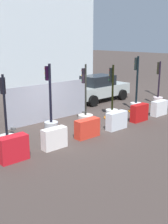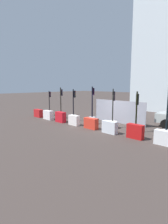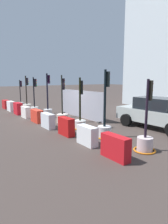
{
  "view_description": "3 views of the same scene",
  "coord_description": "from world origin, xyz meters",
  "px_view_note": "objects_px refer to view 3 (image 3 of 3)",
  "views": [
    {
      "loc": [
        -7.65,
        -9.61,
        4.14
      ],
      "look_at": [
        0.56,
        -0.36,
        0.85
      ],
      "focal_mm": 45.02,
      "sensor_mm": 36.0,
      "label": 1
    },
    {
      "loc": [
        8.67,
        -10.97,
        3.24
      ],
      "look_at": [
        -2.37,
        0.5,
        0.82
      ],
      "focal_mm": 28.74,
      "sensor_mm": 36.0,
      "label": 2
    },
    {
      "loc": [
        11.61,
        -5.96,
        2.76
      ],
      "look_at": [
        2.75,
        0.5,
        0.87
      ],
      "focal_mm": 31.37,
      "sensor_mm": 36.0,
      "label": 3
    }
  ],
  "objects_px": {
    "construction_barrier_0": "(6,104)",
    "car_silver_hatchback": "(156,113)",
    "traffic_light_0": "(21,103)",
    "construction_barrier_3": "(26,112)",
    "traffic_light_6": "(105,126)",
    "construction_barrier_5": "(48,121)",
    "construction_barrier_2": "(18,109)",
    "construction_barrier_7": "(87,135)",
    "traffic_light_5": "(80,121)",
    "traffic_light_1": "(27,105)",
    "construction_barrier_1": "(11,106)",
    "construction_barrier_6": "(66,126)",
    "traffic_light_2": "(35,108)",
    "traffic_light_4": "(62,115)",
    "traffic_light_7": "(145,139)",
    "construction_barrier_8": "(115,147)",
    "construction_barrier_4": "(37,116)"
  },
  "relations": [
    {
      "from": "construction_barrier_0",
      "to": "car_silver_hatchback",
      "type": "relative_size",
      "value": 0.23
    },
    {
      "from": "traffic_light_0",
      "to": "construction_barrier_3",
      "type": "bearing_deg",
      "value": -14.89
    },
    {
      "from": "traffic_light_6",
      "to": "construction_barrier_5",
      "type": "height_order",
      "value": "traffic_light_6"
    },
    {
      "from": "construction_barrier_2",
      "to": "construction_barrier_7",
      "type": "height_order",
      "value": "construction_barrier_2"
    },
    {
      "from": "traffic_light_5",
      "to": "traffic_light_6",
      "type": "relative_size",
      "value": 0.89
    },
    {
      "from": "traffic_light_1",
      "to": "construction_barrier_3",
      "type": "relative_size",
      "value": 2.99
    },
    {
      "from": "construction_barrier_1",
      "to": "construction_barrier_6",
      "type": "distance_m",
      "value": 8.93
    },
    {
      "from": "construction_barrier_0",
      "to": "construction_barrier_5",
      "type": "height_order",
      "value": "construction_barrier_5"
    },
    {
      "from": "traffic_light_2",
      "to": "construction_barrier_3",
      "type": "distance_m",
      "value": 1.81
    },
    {
      "from": "traffic_light_4",
      "to": "traffic_light_7",
      "type": "xyz_separation_m",
      "value": [
        6.16,
        0.09,
        -0.0
      ]
    },
    {
      "from": "traffic_light_0",
      "to": "traffic_light_2",
      "type": "bearing_deg",
      "value": -3.23
    },
    {
      "from": "construction_barrier_5",
      "to": "construction_barrier_8",
      "type": "distance_m",
      "value": 5.29
    },
    {
      "from": "traffic_light_7",
      "to": "traffic_light_6",
      "type": "bearing_deg",
      "value": -178.62
    },
    {
      "from": "traffic_light_7",
      "to": "construction_barrier_3",
      "type": "relative_size",
      "value": 2.74
    },
    {
      "from": "traffic_light_4",
      "to": "construction_barrier_6",
      "type": "bearing_deg",
      "value": -26.22
    },
    {
      "from": "traffic_light_6",
      "to": "construction_barrier_8",
      "type": "relative_size",
      "value": 2.74
    },
    {
      "from": "traffic_light_2",
      "to": "construction_barrier_0",
      "type": "distance_m",
      "value": 4.14
    },
    {
      "from": "traffic_light_5",
      "to": "construction_barrier_2",
      "type": "distance_m",
      "value": 6.58
    },
    {
      "from": "traffic_light_5",
      "to": "construction_barrier_4",
      "type": "bearing_deg",
      "value": -156.1
    },
    {
      "from": "traffic_light_6",
      "to": "car_silver_hatchback",
      "type": "bearing_deg",
      "value": 83.09
    },
    {
      "from": "construction_barrier_0",
      "to": "construction_barrier_1",
      "type": "relative_size",
      "value": 0.95
    },
    {
      "from": "construction_barrier_8",
      "to": "construction_barrier_6",
      "type": "bearing_deg",
      "value": 178.23
    },
    {
      "from": "traffic_light_7",
      "to": "car_silver_hatchback",
      "type": "distance_m",
      "value": 3.89
    },
    {
      "from": "traffic_light_1",
      "to": "car_silver_hatchback",
      "type": "relative_size",
      "value": 0.65
    },
    {
      "from": "construction_barrier_0",
      "to": "construction_barrier_4",
      "type": "distance_m",
      "value": 7.1
    },
    {
      "from": "construction_barrier_4",
      "to": "construction_barrier_5",
      "type": "relative_size",
      "value": 1.05
    },
    {
      "from": "traffic_light_5",
      "to": "construction_barrier_4",
      "type": "xyz_separation_m",
      "value": [
        -2.94,
        -1.3,
        -0.03
      ]
    },
    {
      "from": "traffic_light_5",
      "to": "traffic_light_6",
      "type": "distance_m",
      "value": 2.01
    },
    {
      "from": "traffic_light_1",
      "to": "construction_barrier_6",
      "type": "distance_m",
      "value": 8.65
    },
    {
      "from": "traffic_light_1",
      "to": "construction_barrier_6",
      "type": "relative_size",
      "value": 2.93
    },
    {
      "from": "traffic_light_1",
      "to": "construction_barrier_2",
      "type": "bearing_deg",
      "value": -39.97
    },
    {
      "from": "traffic_light_0",
      "to": "construction_barrier_2",
      "type": "relative_size",
      "value": 2.57
    },
    {
      "from": "construction_barrier_2",
      "to": "construction_barrier_5",
      "type": "xyz_separation_m",
      "value": [
        5.26,
        -0.01,
        -0.04
      ]
    },
    {
      "from": "construction_barrier_3",
      "to": "construction_barrier_7",
      "type": "relative_size",
      "value": 0.96
    },
    {
      "from": "traffic_light_2",
      "to": "construction_barrier_2",
      "type": "distance_m",
      "value": 1.25
    },
    {
      "from": "construction_barrier_2",
      "to": "construction_barrier_4",
      "type": "bearing_deg",
      "value": 1.2
    },
    {
      "from": "traffic_light_4",
      "to": "construction_barrier_1",
      "type": "bearing_deg",
      "value": -168.01
    },
    {
      "from": "traffic_light_6",
      "to": "car_silver_hatchback",
      "type": "height_order",
      "value": "traffic_light_6"
    },
    {
      "from": "traffic_light_7",
      "to": "construction_barrier_4",
      "type": "height_order",
      "value": "traffic_light_7"
    },
    {
      "from": "construction_barrier_4",
      "to": "construction_barrier_7",
      "type": "bearing_deg",
      "value": -0.02
    },
    {
      "from": "traffic_light_1",
      "to": "construction_barrier_3",
      "type": "bearing_deg",
      "value": -21.34
    },
    {
      "from": "traffic_light_4",
      "to": "construction_barrier_8",
      "type": "relative_size",
      "value": 2.57
    },
    {
      "from": "traffic_light_1",
      "to": "construction_barrier_2",
      "type": "height_order",
      "value": "traffic_light_1"
    },
    {
      "from": "traffic_light_2",
      "to": "construction_barrier_7",
      "type": "xyz_separation_m",
      "value": [
        8.45,
        -1.12,
        -0.06
      ]
    },
    {
      "from": "construction_barrier_5",
      "to": "traffic_light_1",
      "type": "bearing_deg",
      "value": 169.4
    },
    {
      "from": "construction_barrier_7",
      "to": "car_silver_hatchback",
      "type": "distance_m",
      "value": 4.8
    },
    {
      "from": "construction_barrier_7",
      "to": "traffic_light_5",
      "type": "bearing_deg",
      "value": 151.26
    },
    {
      "from": "construction_barrier_4",
      "to": "construction_barrier_6",
      "type": "relative_size",
      "value": 1.11
    },
    {
      "from": "traffic_light_0",
      "to": "traffic_light_5",
      "type": "distance_m",
      "value": 10.08
    },
    {
      "from": "construction_barrier_0",
      "to": "traffic_light_0",
      "type": "bearing_deg",
      "value": 91.65
    }
  ]
}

